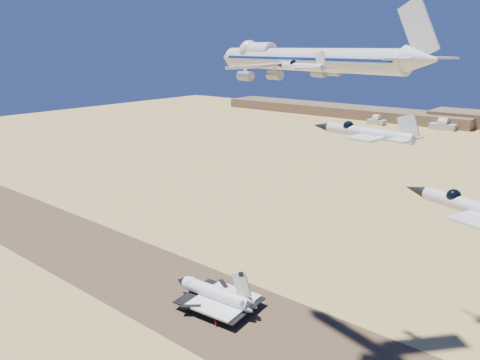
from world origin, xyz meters
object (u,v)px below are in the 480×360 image
Objects in this scene: crew_b at (215,322)px; chase_jet_c at (479,209)px; carrier_747 at (297,59)px; chase_jet_a at (302,66)px; shuttle at (215,295)px; chase_jet_d at (413,57)px; crew_c at (216,325)px; crew_a at (218,318)px; chase_jet_b at (366,132)px.

chase_jet_c is (94.54, -63.78, 83.05)m from crew_b.
carrier_747 is 54.23m from chase_jet_a.
chase_jet_c reaches higher than shuttle.
shuttle is 2.76× the size of chase_jet_d.
crew_c is 116.79m from chase_jet_a.
crew_c reaches higher than crew_b.
chase_jet_a is (58.93, -41.23, 94.88)m from crew_a.
crew_c is at bearing -143.80° from crew_a.
chase_jet_a reaches higher than crew_c.
carrier_747 is at bearing 142.88° from chase_jet_a.
shuttle is 22.44× the size of crew_c.
shuttle is 11.18m from crew_a.
shuttle is 2.29× the size of chase_jet_b.
carrier_747 is at bearing 137.35° from chase_jet_b.
chase_jet_a is (58.23, -39.08, 94.93)m from crew_b.
crew_b is at bearing -4.36° from crew_c.
crew_b is at bearing -53.68° from shuttle.
crew_b is 126.90m from chase_jet_b.
crew_a is at bearing -158.99° from carrier_747.
shuttle is 148.75m from chase_jet_c.
chase_jet_d is at bearing -95.04° from crew_c.
crew_c is at bearing -113.41° from chase_jet_d.
crew_a is 0.13× the size of chase_jet_a.
chase_jet_d is (17.75, 43.89, 0.14)m from carrier_747.
shuttle is at bearing -11.40° from crew_c.
crew_c is (9.79, -10.61, -4.11)m from shuttle.
chase_jet_a is at bearing -43.42° from carrier_747.
carrier_747 reaches higher than chase_jet_a.
crew_b is at bearing -115.11° from chase_jet_d.
crew_b is 118.02m from chase_jet_a.
crew_c is at bearing 153.60° from chase_jet_b.
chase_jet_b is (77.52, -53.66, 86.84)m from crew_a.
chase_jet_a is at bearing -64.72° from chase_jet_d.
chase_jet_a reaches higher than chase_jet_c.
chase_jet_b is (75.27, -50.21, 86.83)m from crew_c.
chase_jet_a is (29.90, -45.25, 0.14)m from carrier_747.
chase_jet_d reaches higher than crew_c.
crew_c is at bearing -147.67° from crew_b.
chase_jet_d reaches higher than chase_jet_a.
crew_b is 0.10× the size of chase_jet_c.
crew_b is 0.11× the size of chase_jet_d.
crew_c is (1.55, -1.31, 0.06)m from crew_b.
crew_c is 0.10× the size of chase_jet_b.
crew_a is at bearing 0.79° from crew_b.
chase_jet_a is 0.97× the size of chase_jet_d.
chase_jet_c is (95.25, -65.93, 82.99)m from crew_a.
crew_c is 0.12× the size of chase_jet_d.
crew_a is 0.99× the size of crew_c.
crew_a is 1.07× the size of crew_b.
shuttle is 113.35m from chase_jet_d.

